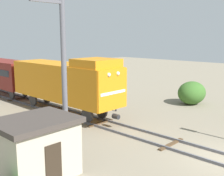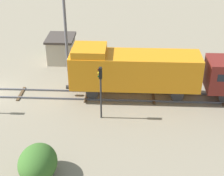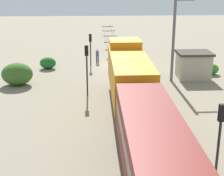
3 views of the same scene
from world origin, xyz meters
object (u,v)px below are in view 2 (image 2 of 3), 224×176
Objects in this scene: traffic_signal_mid at (101,84)px; catenary_mast at (66,29)px; locomotive at (133,69)px; relay_hut at (61,49)px.

catenary_mast reaches higher than traffic_signal_mid.
catenary_mast is at bearing -154.50° from traffic_signal_mid.
traffic_signal_mid is at bearing 25.50° from catenary_mast.
relay_hut is (-7.50, -7.61, -1.38)m from locomotive.
locomotive is at bearing 143.84° from traffic_signal_mid.
traffic_signal_mid reaches higher than relay_hut.
traffic_signal_mid is 0.54× the size of catenary_mast.
locomotive is 10.77m from relay_hut.
catenary_mast is (-8.46, -4.03, 1.32)m from traffic_signal_mid.
relay_hut is at bearing -134.58° from locomotive.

